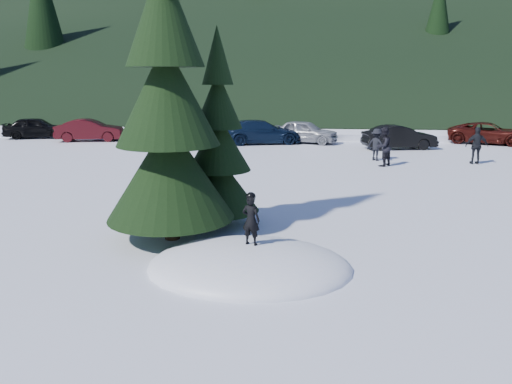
# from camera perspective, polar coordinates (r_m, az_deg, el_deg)

# --- Properties ---
(ground) EXTENTS (200.00, 200.00, 0.00)m
(ground) POSITION_cam_1_polar(r_m,az_deg,el_deg) (10.98, -0.75, -8.66)
(ground) COLOR white
(ground) RESTS_ON ground
(snow_mound) EXTENTS (4.48, 3.52, 0.96)m
(snow_mound) POSITION_cam_1_polar(r_m,az_deg,el_deg) (10.98, -0.75, -8.66)
(snow_mound) COLOR white
(snow_mound) RESTS_ON ground
(forest_hillside) EXTENTS (200.00, 60.00, 25.00)m
(forest_hillside) POSITION_cam_1_polar(r_m,az_deg,el_deg) (64.69, 4.99, 20.54)
(forest_hillside) COLOR black
(forest_hillside) RESTS_ON ground
(spruce_tall) EXTENTS (3.20, 3.20, 8.60)m
(spruce_tall) POSITION_cam_1_polar(r_m,az_deg,el_deg) (12.41, -10.11, 9.44)
(spruce_tall) COLOR black
(spruce_tall) RESTS_ON ground
(spruce_short) EXTENTS (2.20, 2.20, 5.37)m
(spruce_short) POSITION_cam_1_polar(r_m,az_deg,el_deg) (13.68, -4.27, 4.80)
(spruce_short) COLOR black
(spruce_short) RESTS_ON ground
(child_skier) EXTENTS (0.46, 0.37, 1.10)m
(child_skier) POSITION_cam_1_polar(r_m,az_deg,el_deg) (10.80, -0.58, -3.24)
(child_skier) COLOR black
(child_skier) RESTS_ON snow_mound
(adult_0) EXTENTS (1.10, 1.11, 1.80)m
(adult_0) POSITION_cam_1_polar(r_m,az_deg,el_deg) (23.77, 14.34, 5.03)
(adult_0) COLOR black
(adult_0) RESTS_ON ground
(adult_1) EXTENTS (1.03, 0.44, 1.75)m
(adult_1) POSITION_cam_1_polar(r_m,az_deg,el_deg) (25.79, 23.91, 4.87)
(adult_1) COLOR black
(adult_1) RESTS_ON ground
(adult_2) EXTENTS (1.16, 1.07, 1.57)m
(adult_2) POSITION_cam_1_polar(r_m,az_deg,el_deg) (25.32, 13.61, 5.28)
(adult_2) COLOR black
(adult_2) RESTS_ON ground
(car_0) EXTENTS (4.45, 2.70, 1.42)m
(car_0) POSITION_cam_1_polar(r_m,az_deg,el_deg) (36.75, -23.79, 6.75)
(car_0) COLOR black
(car_0) RESTS_ON ground
(car_1) EXTENTS (4.46, 2.34, 1.40)m
(car_1) POSITION_cam_1_polar(r_m,az_deg,el_deg) (33.91, -18.44, 6.73)
(car_1) COLOR #3A0A0E
(car_1) RESTS_ON ground
(car_2) EXTENTS (5.30, 3.35, 1.36)m
(car_2) POSITION_cam_1_polar(r_m,az_deg,el_deg) (30.20, -9.18, 6.49)
(car_2) COLOR #54555C
(car_2) RESTS_ON ground
(car_3) EXTENTS (5.38, 3.30, 1.46)m
(car_3) POSITION_cam_1_polar(r_m,az_deg,el_deg) (30.87, 0.56, 6.88)
(car_3) COLOR black
(car_3) RESTS_ON ground
(car_4) EXTENTS (4.47, 2.79, 1.42)m
(car_4) POSITION_cam_1_polar(r_m,az_deg,el_deg) (31.36, 5.56, 6.89)
(car_4) COLOR #92959A
(car_4) RESTS_ON ground
(car_5) EXTENTS (4.34, 2.34, 1.36)m
(car_5) POSITION_cam_1_polar(r_m,az_deg,el_deg) (29.72, 16.06, 6.04)
(car_5) COLOR black
(car_5) RESTS_ON ground
(car_6) EXTENTS (5.17, 3.67, 1.31)m
(car_6) POSITION_cam_1_polar(r_m,az_deg,el_deg) (33.99, 25.02, 6.11)
(car_6) COLOR #3A0E0A
(car_6) RESTS_ON ground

